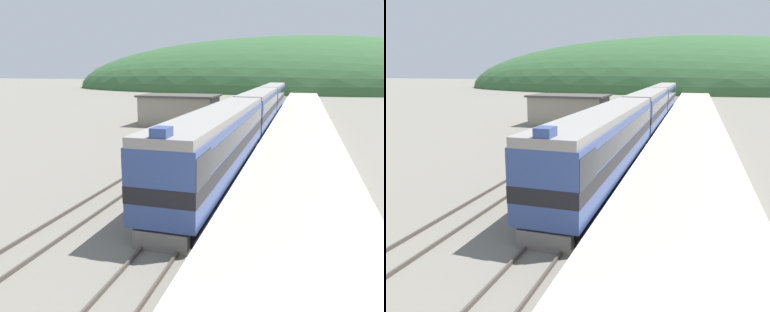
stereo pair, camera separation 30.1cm
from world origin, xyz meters
TOP-DOWN VIEW (x-y plane):
  - track_main at (0.00, 70.00)m, footprint 1.52×180.00m
  - track_siding at (-4.92, 70.00)m, footprint 1.52×180.00m
  - platform at (4.88, 50.00)m, footprint 6.56×140.00m
  - distant_hills at (0.00, 137.34)m, footprint 159.28×71.68m
  - station_shed at (-9.72, 44.26)m, footprint 9.44×5.71m
  - express_train_lead_car at (0.00, 22.62)m, footprint 2.86×21.09m
  - carriage_second at (0.00, 44.01)m, footprint 2.85×19.46m
  - carriage_third at (0.00, 64.35)m, footprint 2.85×19.46m

SIDE VIEW (x-z plane):
  - distant_hills at x=0.00m, z-range -17.80..17.80m
  - track_main at x=0.00m, z-range 0.00..0.16m
  - track_siding at x=-4.92m, z-range 0.00..0.16m
  - platform at x=4.88m, z-range -0.01..0.89m
  - station_shed at x=-9.72m, z-range 0.02..3.73m
  - carriage_second at x=0.00m, z-range 0.19..4.52m
  - carriage_third at x=0.00m, z-range 0.19..4.52m
  - express_train_lead_car at x=0.00m, z-range 0.02..4.71m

